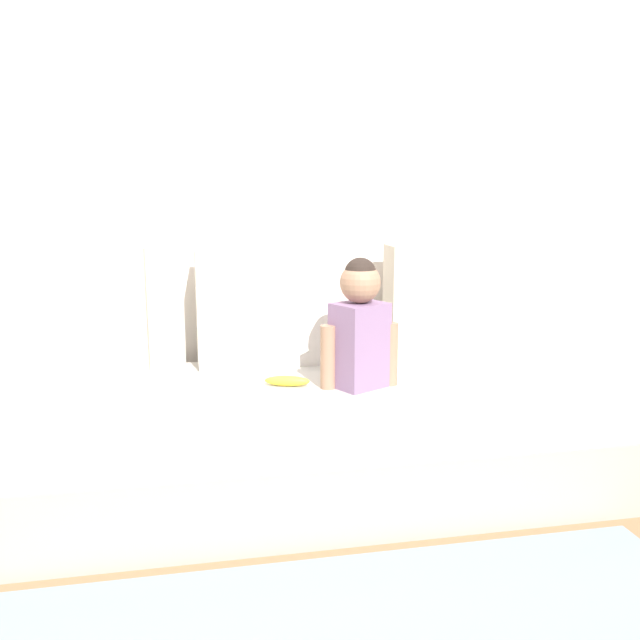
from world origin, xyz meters
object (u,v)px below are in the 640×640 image
Objects in this scene: couch at (284,441)px; throw_pillow_right at (443,300)px; throw_pillow_left at (77,312)px; throw_pillow_center at (270,307)px; banana at (287,381)px; toddler at (360,325)px.

couch is 0.96m from throw_pillow_right.
couch is 0.96m from throw_pillow_left.
throw_pillow_center is 0.76m from throw_pillow_right.
throw_pillow_center is at bearing 180.00° from throw_pillow_right.
banana is (0.78, -0.34, -0.23)m from throw_pillow_left.
throw_pillow_center is 3.52× the size of banana.
toddler is (-0.48, -0.40, -0.01)m from throw_pillow_right.
throw_pillow_left is at bearing 156.16° from banana.
toddler is at bearing -12.14° from banana.
throw_pillow_right is 0.85m from banana.
throw_pillow_center is 1.24× the size of toddler.
throw_pillow_right is (0.76, 0.00, 0.00)m from throw_pillow_center.
toddler is at bearing -55.03° from throw_pillow_center.
couch is 5.09× the size of toddler.
toddler is 2.84× the size of banana.
toddler is (1.04, -0.40, -0.01)m from throw_pillow_left.
throw_pillow_center reaches higher than banana.
throw_pillow_right reaches higher than banana.
couch is at bearing -144.94° from banana.
banana reaches higher than couch.
throw_pillow_right is at bearing 25.06° from couch.
throw_pillow_center is at bearing 0.00° from throw_pillow_left.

